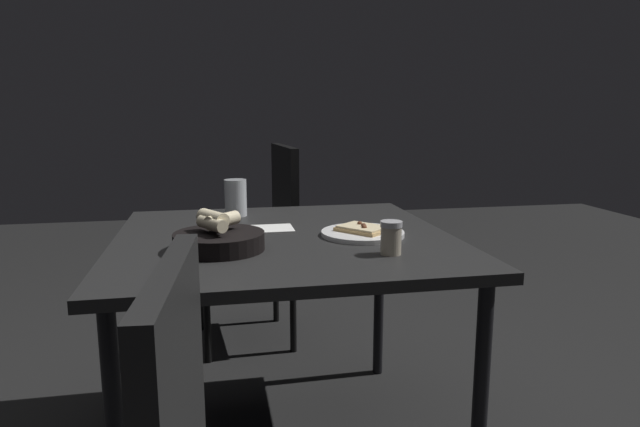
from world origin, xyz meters
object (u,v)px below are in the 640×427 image
pizza_plate (363,232)px  bread_basket (219,239)px  dining_table (284,254)px  pepper_shaker (391,240)px  beer_glass (236,200)px  chair_near (261,232)px

pizza_plate → bread_basket: bearing=-167.5°
dining_table → pepper_shaker: 0.38m
beer_glass → pepper_shaker: size_ratio=1.47×
pizza_plate → bread_basket: bread_basket is taller
beer_glass → pepper_shaker: (0.38, -0.62, -0.02)m
dining_table → bread_basket: bearing=-143.7°
pizza_plate → chair_near: chair_near is taller
pizza_plate → beer_glass: (-0.36, 0.39, 0.05)m
bread_basket → chair_near: bearing=78.9°
beer_glass → bread_basket: bearing=-97.8°
pepper_shaker → chair_near: chair_near is taller
dining_table → beer_glass: (-0.13, 0.34, 0.12)m
beer_glass → chair_near: chair_near is taller
dining_table → pizza_plate: (0.23, -0.05, 0.07)m
bread_basket → pepper_shaker: size_ratio=2.76×
dining_table → pizza_plate: size_ratio=3.99×
chair_near → dining_table: bearing=-90.4°
pepper_shaker → chair_near: bearing=101.8°
dining_table → pepper_shaker: size_ratio=11.26×
pizza_plate → pepper_shaker: 0.23m
bread_basket → chair_near: chair_near is taller
pepper_shaker → chair_near: size_ratio=0.10×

